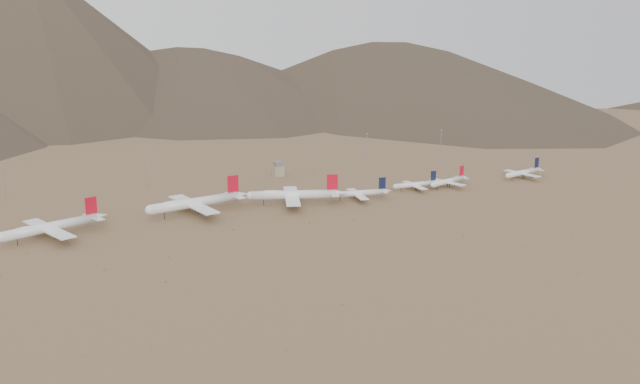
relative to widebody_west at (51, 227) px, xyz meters
name	(u,v)px	position (x,y,z in m)	size (l,w,h in m)	color
ground	(305,217)	(151.85, -21.92, -6.93)	(3000.00, 3000.00, 0.00)	olive
mountain_ridge	(89,2)	(151.85, 878.08, 143.07)	(4400.00, 1000.00, 300.00)	brown
widebody_west	(51,227)	(0.00, 0.00, 0.00)	(64.89, 51.75, 20.11)	white
widebody_centre	(195,202)	(90.43, 15.95, 0.66)	(73.59, 57.50, 22.04)	white
widebody_east	(294,195)	(157.63, 9.52, 0.23)	(66.72, 53.30, 20.76)	white
narrowbody_a	(360,193)	(204.98, 1.83, -1.99)	(45.80, 33.42, 15.22)	white
narrowbody_b	(416,184)	(256.94, 9.79, -2.61)	(40.41, 28.97, 13.33)	white
narrowbody_c	(449,181)	(284.56, 7.59, -2.31)	(41.84, 31.06, 14.23)	white
narrowbody_d	(524,172)	(355.93, 6.70, -2.12)	(44.44, 32.58, 14.84)	white
control_tower	(278,170)	(181.85, 98.08, -1.62)	(8.00, 8.00, 12.00)	#988967
mast_far_west	(4,181)	(-21.00, 105.72, 7.27)	(2.00, 0.60, 25.70)	gray
mast_west	(145,169)	(76.90, 104.10, 7.27)	(2.00, 0.60, 25.70)	gray
mast_centre	(313,158)	(208.16, 87.67, 7.27)	(2.00, 0.60, 25.70)	gray
mast_east	(367,146)	(274.55, 118.27, 7.27)	(2.00, 0.60, 25.70)	gray
mast_far_east	(441,142)	(346.06, 107.84, 7.27)	(2.00, 0.60, 25.70)	gray
desert_scrub	(375,250)	(159.63, -99.91, -6.62)	(389.86, 172.54, 0.86)	olive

